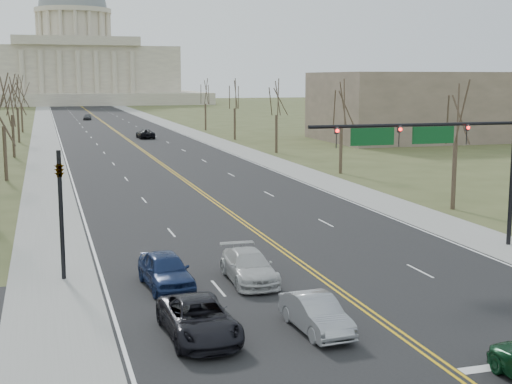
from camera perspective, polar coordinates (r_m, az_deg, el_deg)
ground at (r=24.83m, az=14.31°, el=-12.97°), size 600.00×600.00×0.00m
road at (r=130.51m, az=-11.31°, el=4.91°), size 20.00×380.00×0.01m
cross_road at (r=29.80m, az=8.33°, el=-8.98°), size 120.00×14.00×0.01m
sidewalk_left at (r=129.95m, az=-16.60°, el=4.70°), size 4.00×380.00×0.03m
sidewalk_right at (r=132.17m, az=-6.10°, el=5.09°), size 4.00×380.00×0.03m
center_line at (r=130.51m, az=-11.31°, el=4.92°), size 0.42×380.00×0.01m
edge_line_left at (r=129.97m, az=-15.62°, el=4.74°), size 0.15×380.00×0.01m
edge_line_right at (r=131.78m, az=-7.05°, el=5.06°), size 0.15×380.00×0.01m
capitol at (r=269.85m, az=-14.27°, el=9.92°), size 90.00×60.00×50.00m
signal_mast at (r=38.62m, az=13.89°, el=3.72°), size 12.12×0.44×7.20m
signal_left at (r=33.59m, az=-15.37°, el=-0.64°), size 0.32×0.36×6.00m
tree_r_0 at (r=51.69m, az=15.76°, el=5.83°), size 3.74×3.74×8.50m
tree_r_1 at (r=69.41m, az=6.87°, el=6.86°), size 3.74×3.74×8.50m
tree_l_1 at (r=67.75m, az=-19.63°, el=6.68°), size 3.96×3.96×9.00m
tree_r_2 at (r=88.10m, az=1.65°, el=7.39°), size 3.74×3.74×8.50m
tree_l_2 at (r=87.72m, az=-18.99°, el=7.15°), size 3.96×3.96×9.00m
tree_r_3 at (r=107.27m, az=-1.73°, el=7.71°), size 3.74×3.74×8.50m
tree_l_3 at (r=107.70m, az=-18.59°, el=7.45°), size 3.96×3.96×9.00m
tree_r_4 at (r=126.70m, az=-4.08°, el=7.91°), size 3.74×3.74×8.50m
tree_l_4 at (r=127.69m, az=-18.32°, el=7.66°), size 3.96×3.96×9.00m
bldg_right_mass at (r=108.98m, az=12.03°, el=6.72°), size 25.00×20.00×10.00m
car_sb_inner_lead at (r=26.56m, az=4.83°, el=-9.67°), size 1.65×4.12×1.33m
car_sb_outer_lead at (r=25.93m, az=-4.61°, el=-10.08°), size 2.49×5.07×1.39m
car_sb_inner_second at (r=32.65m, az=-0.58°, el=-5.98°), size 2.06×4.85×1.40m
car_sb_outer_second at (r=31.96m, az=-7.24°, el=-6.23°), size 2.20×4.74×1.57m
car_far_nb at (r=110.92m, az=-8.84°, el=4.63°), size 2.53×5.11×1.39m
car_far_sb at (r=161.83m, az=-13.35°, el=5.87°), size 2.10×4.11×1.34m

